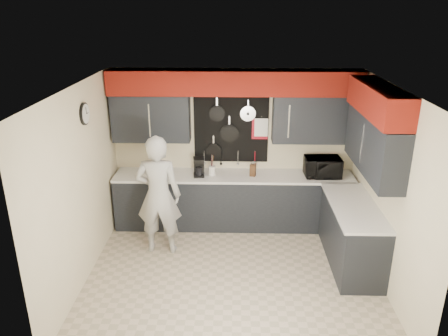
{
  "coord_description": "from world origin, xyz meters",
  "views": [
    {
      "loc": [
        0.02,
        -5.19,
        3.55
      ],
      "look_at": [
        -0.13,
        0.5,
        1.39
      ],
      "focal_mm": 35.0,
      "sensor_mm": 36.0,
      "label": 1
    }
  ],
  "objects_px": {
    "utensil_crock": "(212,171)",
    "coffee_maker": "(199,166)",
    "person": "(158,195)",
    "microwave": "(322,167)",
    "knife_block": "(253,170)"
  },
  "relations": [
    {
      "from": "coffee_maker",
      "to": "person",
      "type": "height_order",
      "value": "person"
    },
    {
      "from": "microwave",
      "to": "knife_block",
      "type": "relative_size",
      "value": 2.85
    },
    {
      "from": "utensil_crock",
      "to": "coffee_maker",
      "type": "height_order",
      "value": "coffee_maker"
    },
    {
      "from": "person",
      "to": "coffee_maker",
      "type": "bearing_deg",
      "value": -122.53
    },
    {
      "from": "coffee_maker",
      "to": "person",
      "type": "relative_size",
      "value": 0.17
    },
    {
      "from": "utensil_crock",
      "to": "coffee_maker",
      "type": "bearing_deg",
      "value": -172.34
    },
    {
      "from": "knife_block",
      "to": "person",
      "type": "relative_size",
      "value": 0.11
    },
    {
      "from": "microwave",
      "to": "coffee_maker",
      "type": "height_order",
      "value": "microwave"
    },
    {
      "from": "microwave",
      "to": "knife_block",
      "type": "height_order",
      "value": "microwave"
    },
    {
      "from": "microwave",
      "to": "utensil_crock",
      "type": "xyz_separation_m",
      "value": [
        -1.78,
        0.0,
        -0.08
      ]
    },
    {
      "from": "utensil_crock",
      "to": "knife_block",
      "type": "bearing_deg",
      "value": -1.77
    },
    {
      "from": "microwave",
      "to": "knife_block",
      "type": "bearing_deg",
      "value": 178.6
    },
    {
      "from": "utensil_crock",
      "to": "microwave",
      "type": "bearing_deg",
      "value": -0.0
    },
    {
      "from": "coffee_maker",
      "to": "person",
      "type": "xyz_separation_m",
      "value": [
        -0.53,
        -0.79,
        -0.17
      ]
    },
    {
      "from": "knife_block",
      "to": "coffee_maker",
      "type": "height_order",
      "value": "coffee_maker"
    }
  ]
}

